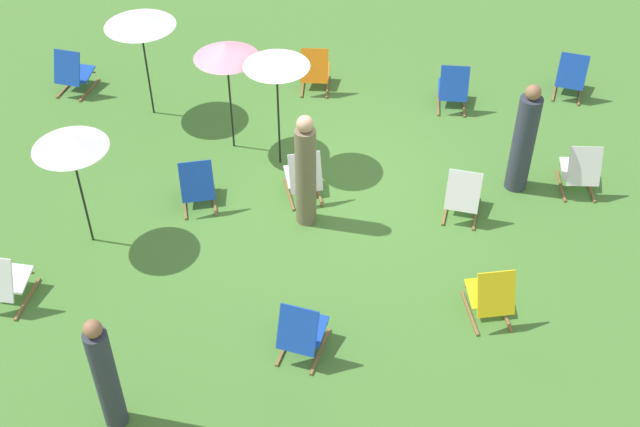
{
  "coord_description": "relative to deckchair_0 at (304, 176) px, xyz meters",
  "views": [
    {
      "loc": [
        -0.37,
        9.81,
        7.98
      ],
      "look_at": [
        0.0,
        1.2,
        0.5
      ],
      "focal_mm": 46.39,
      "sensor_mm": 36.0,
      "label": 1
    }
  ],
  "objects": [
    {
      "name": "ground_plane",
      "position": [
        -0.29,
        -0.22,
        -0.37
      ],
      "size": [
        40.0,
        40.0,
        0.0
      ],
      "primitive_type": "plane",
      "color": "#477A33"
    },
    {
      "name": "deckchair_0",
      "position": [
        0.0,
        0.0,
        0.0
      ],
      "size": [
        0.65,
        0.86,
        0.83
      ],
      "rotation": [
        0.0,
        0.0,
        0.26
      ],
      "color": "olive",
      "rests_on": "ground"
    },
    {
      "name": "deckchair_1",
      "position": [
        -2.5,
        2.32,
        0.0
      ],
      "size": [
        0.61,
        0.83,
        0.83
      ],
      "rotation": [
        0.0,
        0.0,
        0.18
      ],
      "color": "olive",
      "rests_on": "ground"
    },
    {
      "name": "deckchair_2",
      "position": [
        4.2,
        -2.74,
        0.0
      ],
      "size": [
        0.63,
        0.85,
        0.83
      ],
      "rotation": [
        0.0,
        0.0,
        -0.22
      ],
      "color": "olive",
      "rests_on": "ground"
    },
    {
      "name": "deckchair_5",
      "position": [
        3.73,
        2.33,
        0.0
      ],
      "size": [
        0.57,
        0.81,
        0.83
      ],
      "rotation": [
        0.0,
        0.0,
        -0.12
      ],
      "color": "olive",
      "rests_on": "ground"
    },
    {
      "name": "deckchair_6",
      "position": [
        -0.15,
        3.01,
        0.0
      ],
      "size": [
        0.66,
        0.86,
        0.83
      ],
      "rotation": [
        0.0,
        0.0,
        -0.27
      ],
      "color": "olive",
      "rests_on": "ground"
    },
    {
      "name": "deckchair_7",
      "position": [
        -2.33,
        0.33,
        0.0
      ],
      "size": [
        0.62,
        0.84,
        0.83
      ],
      "rotation": [
        0.0,
        0.0,
        -0.2
      ],
      "color": "olive",
      "rests_on": "ground"
    },
    {
      "name": "deckchair_8",
      "position": [
        -4.14,
        -0.33,
        0.0
      ],
      "size": [
        0.48,
        0.76,
        0.83
      ],
      "rotation": [
        0.0,
        0.0,
        -0.0
      ],
      "color": "olive",
      "rests_on": "ground"
    },
    {
      "name": "deckchair_9",
      "position": [
        1.55,
        0.27,
        0.0
      ],
      "size": [
        0.64,
        0.85,
        0.83
      ],
      "rotation": [
        0.0,
        0.0,
        0.23
      ],
      "color": "olive",
      "rests_on": "ground"
    },
    {
      "name": "deckchair_10",
      "position": [
        -2.41,
        -2.52,
        0.0
      ],
      "size": [
        0.52,
        0.79,
        0.83
      ],
      "rotation": [
        0.0,
        0.0,
        -0.06
      ],
      "color": "olive",
      "rests_on": "ground"
    },
    {
      "name": "deckchair_11",
      "position": [
        -0.03,
        -3.0,
        0.0
      ],
      "size": [
        0.49,
        0.77,
        0.83
      ],
      "rotation": [
        0.0,
        0.0,
        -0.02
      ],
      "color": "olive",
      "rests_on": "ground"
    },
    {
      "name": "deckchair_14",
      "position": [
        -4.49,
        -3.0,
        0.0
      ],
      "size": [
        0.67,
        0.86,
        0.83
      ],
      "rotation": [
        0.0,
        0.0,
        -0.28
      ],
      "color": "olive",
      "rests_on": "ground"
    },
    {
      "name": "umbrella_0",
      "position": [
        2.94,
        1.11,
        1.35
      ],
      "size": [
        1.0,
        1.0,
        1.84
      ],
      "color": "black",
      "rests_on": "ground"
    },
    {
      "name": "umbrella_1",
      "position": [
        1.21,
        -1.21,
        1.39
      ],
      "size": [
        1.0,
        1.0,
        1.89
      ],
      "color": "black",
      "rests_on": "ground"
    },
    {
      "name": "umbrella_2",
      "position": [
        0.42,
        -0.82,
        1.49
      ],
      "size": [
        0.98,
        0.98,
        1.98
      ],
      "color": "black",
      "rests_on": "ground"
    },
    {
      "name": "umbrella_3",
      "position": [
        2.7,
        -2.12,
        1.39
      ],
      "size": [
        1.14,
        1.14,
        1.88
      ],
      "color": "black",
      "rests_on": "ground"
    },
    {
      "name": "person_0",
      "position": [
        -3.22,
        -0.37,
        0.48
      ],
      "size": [
        0.45,
        0.45,
        1.8
      ],
      "rotation": [
        0.0,
        0.0,
        5.77
      ],
      "color": "#333847",
      "rests_on": "ground"
    },
    {
      "name": "person_1",
      "position": [
        -0.07,
        0.54,
        0.5
      ],
      "size": [
        0.42,
        0.42,
        1.81
      ],
      "rotation": [
        0.0,
        0.0,
        2.41
      ],
      "color": "#72664C",
      "rests_on": "ground"
    },
    {
      "name": "person_2",
      "position": [
        1.9,
        4.11,
        0.44
      ],
      "size": [
        0.33,
        0.33,
        1.68
      ],
      "rotation": [
        0.0,
        0.0,
        3.45
      ],
      "color": "#333847",
      "rests_on": "ground"
    }
  ]
}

